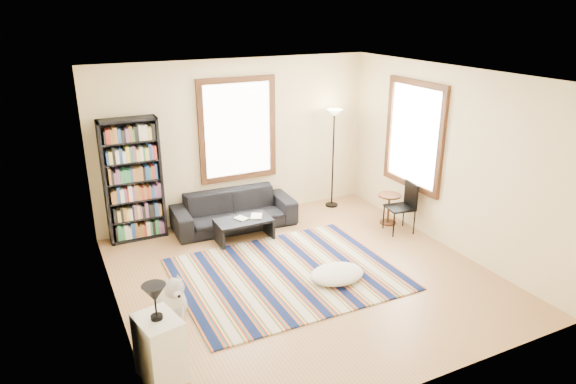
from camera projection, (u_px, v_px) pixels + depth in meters
name	position (u px, v px, depth m)	size (l,w,h in m)	color
floor	(303.00, 278.00, 7.33)	(5.00, 5.00, 0.10)	#A17E49
ceiling	(306.00, 72.00, 6.33)	(5.00, 5.00, 0.10)	white
wall_back	(236.00, 140.00, 8.98)	(5.00, 0.10, 2.80)	beige
wall_front	(435.00, 264.00, 4.68)	(5.00, 0.10, 2.80)	beige
wall_left	(105.00, 215.00, 5.77)	(0.10, 5.00, 2.80)	beige
wall_right	(451.00, 159.00, 7.89)	(0.10, 5.00, 2.80)	beige
window_back	(238.00, 130.00, 8.84)	(1.20, 0.06, 1.60)	white
window_right	(414.00, 135.00, 8.46)	(0.06, 1.20, 1.60)	white
rug	(286.00, 274.00, 7.33)	(3.04, 2.43, 0.02)	#0C163D
sofa	(234.00, 210.00, 8.82)	(2.08, 0.81, 0.61)	black
bookshelf	(133.00, 180.00, 8.15)	(0.90, 0.30, 2.00)	black
coffee_table	(244.00, 230.00, 8.36)	(0.90, 0.50, 0.36)	black
book_a	(238.00, 220.00, 8.25)	(0.21, 0.16, 0.02)	beige
book_b	(251.00, 216.00, 8.40)	(0.18, 0.25, 0.02)	beige
floor_cushion	(337.00, 274.00, 7.14)	(0.78, 0.59, 0.20)	white
floor_lamp	(333.00, 159.00, 9.53)	(0.30, 0.30, 1.86)	black
side_table	(389.00, 209.00, 8.96)	(0.40, 0.40, 0.54)	#3F210F
folding_chair	(400.00, 208.00, 8.58)	(0.42, 0.40, 0.86)	black
white_cabinet	(160.00, 348.00, 5.20)	(0.38, 0.50, 0.70)	white
table_lamp	(155.00, 302.00, 5.01)	(0.24, 0.24, 0.38)	black
dog	(170.00, 295.00, 6.23)	(0.45, 0.63, 0.63)	silver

